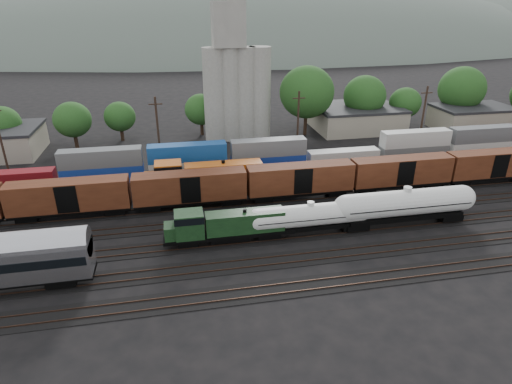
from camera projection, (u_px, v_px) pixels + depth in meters
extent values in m
plane|color=black|center=(254.00, 220.00, 55.61)|extent=(600.00, 600.00, 0.00)
cube|color=black|center=(283.00, 289.00, 42.17)|extent=(180.00, 3.20, 0.08)
cube|color=#382319|center=(285.00, 293.00, 41.49)|extent=(180.00, 0.08, 0.16)
cube|color=#382319|center=(281.00, 284.00, 42.78)|extent=(180.00, 0.08, 0.16)
cube|color=black|center=(271.00, 261.00, 46.64)|extent=(180.00, 3.20, 0.08)
cube|color=#382319|center=(273.00, 264.00, 45.97)|extent=(180.00, 0.08, 0.16)
cube|color=#382319|center=(270.00, 257.00, 47.25)|extent=(180.00, 0.08, 0.16)
cube|color=black|center=(262.00, 238.00, 51.12)|extent=(180.00, 3.20, 0.08)
cube|color=#382319|center=(263.00, 241.00, 50.44)|extent=(180.00, 0.08, 0.16)
cube|color=#382319|center=(261.00, 235.00, 51.73)|extent=(180.00, 0.08, 0.16)
cube|color=black|center=(254.00, 219.00, 55.60)|extent=(180.00, 3.20, 0.08)
cube|color=#382319|center=(255.00, 221.00, 54.92)|extent=(180.00, 0.08, 0.16)
cube|color=#382319|center=(253.00, 216.00, 56.20)|extent=(180.00, 0.08, 0.16)
cube|color=black|center=(248.00, 203.00, 60.07)|extent=(180.00, 3.20, 0.08)
cube|color=#382319|center=(249.00, 205.00, 59.40)|extent=(180.00, 0.08, 0.16)
cube|color=#382319|center=(247.00, 200.00, 60.68)|extent=(180.00, 0.08, 0.16)
cube|color=black|center=(242.00, 189.00, 64.55)|extent=(180.00, 3.20, 0.08)
cube|color=#382319|center=(243.00, 190.00, 63.87)|extent=(180.00, 0.08, 0.16)
cube|color=#382319|center=(241.00, 187.00, 65.16)|extent=(180.00, 0.08, 0.16)
cube|color=black|center=(237.00, 177.00, 69.02)|extent=(180.00, 3.20, 0.08)
cube|color=#382319|center=(238.00, 178.00, 68.35)|extent=(180.00, 0.08, 0.16)
cube|color=#382319|center=(236.00, 175.00, 69.63)|extent=(180.00, 0.08, 0.16)
cube|color=black|center=(230.00, 233.00, 49.97)|extent=(15.24, 2.60, 0.36)
cube|color=black|center=(230.00, 236.00, 50.13)|extent=(4.48, 1.97, 0.72)
cube|color=#153317|center=(245.00, 221.00, 49.72)|extent=(9.14, 2.15, 2.42)
cube|color=#153317|center=(189.00, 224.00, 48.49)|extent=(3.23, 2.60, 2.96)
cube|color=black|center=(189.00, 217.00, 48.10)|extent=(3.32, 2.69, 0.81)
cube|color=#153317|center=(171.00, 231.00, 48.39)|extent=(1.43, 2.15, 1.61)
cylinder|color=black|center=(245.00, 211.00, 49.17)|extent=(0.45, 0.45, 0.45)
cube|color=black|center=(188.00, 242.00, 49.36)|extent=(2.33, 1.79, 0.63)
cube|color=black|center=(270.00, 234.00, 51.06)|extent=(2.33, 1.79, 0.63)
cylinder|color=white|center=(310.00, 215.00, 51.08)|extent=(12.88, 2.65, 2.65)
sphere|color=white|center=(257.00, 220.00, 49.96)|extent=(2.65, 2.65, 2.65)
sphere|color=white|center=(361.00, 210.00, 52.21)|extent=(2.65, 2.65, 2.65)
cylinder|color=white|center=(311.00, 204.00, 50.46)|extent=(0.82, 0.82, 0.46)
cube|color=black|center=(310.00, 215.00, 51.08)|extent=(13.18, 2.78, 0.07)
cube|color=black|center=(309.00, 226.00, 51.68)|extent=(12.44, 2.01, 0.46)
cube|color=black|center=(267.00, 234.00, 50.98)|extent=(2.38, 1.83, 0.64)
cube|color=black|center=(350.00, 226.00, 52.83)|extent=(2.38, 1.83, 0.64)
cylinder|color=white|center=(406.00, 203.00, 53.03)|extent=(15.60, 3.21, 3.21)
sphere|color=white|center=(346.00, 208.00, 51.67)|extent=(3.21, 3.21, 3.21)
sphere|color=white|center=(462.00, 197.00, 54.39)|extent=(3.21, 3.21, 3.21)
cylinder|color=white|center=(408.00, 189.00, 52.28)|extent=(1.00, 1.00, 0.55)
cube|color=black|center=(406.00, 203.00, 53.03)|extent=(15.95, 3.37, 0.09)
cube|color=black|center=(404.00, 215.00, 53.75)|extent=(15.07, 2.44, 0.55)
cube|color=black|center=(355.00, 225.00, 52.91)|extent=(2.88, 2.22, 0.78)
cube|color=black|center=(448.00, 215.00, 55.14)|extent=(2.88, 2.22, 0.78)
cube|color=black|center=(63.00, 279.00, 42.64)|extent=(2.85, 2.20, 0.77)
cube|color=black|center=(209.00, 183.00, 63.14)|extent=(18.87, 3.04, 0.42)
cube|color=black|center=(209.00, 186.00, 63.34)|extent=(5.24, 2.31, 0.84)
cube|color=#BF5410|center=(224.00, 172.00, 62.87)|extent=(11.32, 2.52, 2.83)
cube|color=#BF5410|center=(169.00, 174.00, 61.36)|extent=(3.77, 3.04, 3.46)
cube|color=black|center=(168.00, 167.00, 60.91)|extent=(3.88, 3.14, 0.94)
cube|color=#BF5410|center=(150.00, 180.00, 61.22)|extent=(1.68, 2.52, 1.89)
cylinder|color=black|center=(223.00, 162.00, 62.23)|extent=(0.52, 0.52, 0.52)
cube|color=black|center=(168.00, 191.00, 62.37)|extent=(2.73, 2.10, 0.73)
cube|color=black|center=(249.00, 185.00, 64.48)|extent=(2.73, 2.10, 0.73)
cube|color=black|center=(72.00, 210.00, 55.54)|extent=(15.00, 2.60, 0.40)
cube|color=#4E2312|center=(69.00, 195.00, 54.68)|extent=(15.00, 2.90, 3.80)
cube|color=black|center=(191.00, 200.00, 58.23)|extent=(15.00, 2.60, 0.40)
cube|color=#4E2312|center=(190.00, 186.00, 57.37)|extent=(15.00, 2.90, 3.80)
cube|color=black|center=(300.00, 191.00, 60.92)|extent=(15.00, 2.60, 0.40)
cube|color=#4E2312|center=(300.00, 178.00, 60.06)|extent=(15.00, 2.90, 3.80)
cube|color=black|center=(399.00, 183.00, 63.61)|extent=(15.00, 2.60, 0.40)
cube|color=#4E2312|center=(401.00, 170.00, 62.75)|extent=(15.00, 2.90, 3.80)
cube|color=black|center=(491.00, 176.00, 66.30)|extent=(15.00, 2.60, 0.40)
cube|color=#4E2312|center=(494.00, 163.00, 65.44)|extent=(15.00, 2.90, 3.80)
cube|color=black|center=(237.00, 174.00, 68.84)|extent=(160.00, 2.60, 0.60)
cube|color=maroon|center=(12.00, 180.00, 62.38)|extent=(12.00, 2.40, 2.60)
cube|color=navy|center=(103.00, 174.00, 64.61)|extent=(12.00, 2.40, 2.60)
cube|color=#56595B|center=(101.00, 158.00, 63.55)|extent=(12.00, 2.40, 2.60)
cube|color=silver|center=(188.00, 168.00, 66.85)|extent=(12.00, 2.40, 2.60)
cube|color=navy|center=(187.00, 152.00, 65.78)|extent=(12.00, 2.40, 2.60)
cube|color=navy|center=(268.00, 163.00, 69.08)|extent=(12.00, 2.40, 2.60)
cube|color=slate|center=(268.00, 147.00, 68.02)|extent=(12.00, 2.40, 2.60)
cube|color=silver|center=(343.00, 157.00, 71.32)|extent=(12.00, 2.40, 2.60)
cube|color=slate|center=(413.00, 153.00, 73.55)|extent=(12.00, 2.40, 2.60)
cube|color=silver|center=(416.00, 138.00, 72.49)|extent=(12.00, 2.40, 2.60)
cube|color=silver|center=(479.00, 148.00, 75.79)|extent=(12.00, 2.40, 2.60)
cube|color=#55575A|center=(483.00, 134.00, 74.72)|extent=(12.00, 2.40, 2.60)
cylinder|color=#9C9A8F|center=(215.00, 95.00, 83.98)|extent=(4.40, 4.40, 18.00)
cylinder|color=#9C9A8F|center=(230.00, 95.00, 84.50)|extent=(4.40, 4.40, 18.00)
cylinder|color=#9C9A8F|center=(245.00, 94.00, 85.03)|extent=(4.40, 4.40, 18.00)
cylinder|color=#9C9A8F|center=(260.00, 94.00, 85.55)|extent=(4.40, 4.40, 18.00)
cube|color=#9C9A8F|center=(228.00, 24.00, 79.17)|extent=(6.00, 5.00, 8.00)
cube|color=#9E937F|center=(356.00, 119.00, 93.93)|extent=(18.00, 14.00, 4.60)
cube|color=#232326|center=(357.00, 107.00, 92.88)|extent=(18.36, 14.28, 0.50)
cube|color=#9E937F|center=(472.00, 119.00, 93.82)|extent=(16.00, 10.00, 4.60)
cube|color=#232326|center=(474.00, 107.00, 92.77)|extent=(16.32, 10.20, 0.50)
cylinder|color=black|center=(8.00, 145.00, 80.37)|extent=(0.70, 0.70, 2.45)
ellipsoid|color=#27551F|center=(2.00, 124.00, 78.69)|extent=(6.65, 6.65, 6.30)
cylinder|color=black|center=(76.00, 142.00, 82.04)|extent=(0.70, 0.70, 2.56)
ellipsoid|color=#27551F|center=(72.00, 120.00, 80.28)|extent=(6.96, 6.96, 6.59)
cylinder|color=black|center=(122.00, 135.00, 86.58)|extent=(0.70, 0.70, 2.26)
ellipsoid|color=#27551F|center=(120.00, 117.00, 85.03)|extent=(6.14, 6.14, 5.82)
cylinder|color=black|center=(202.00, 129.00, 90.31)|extent=(0.70, 0.70, 2.48)
ellipsoid|color=#27551F|center=(201.00, 109.00, 88.61)|extent=(6.72, 6.72, 6.36)
cylinder|color=black|center=(244.00, 128.00, 90.93)|extent=(0.70, 0.70, 2.46)
ellipsoid|color=#27551F|center=(244.00, 109.00, 89.24)|extent=(6.67, 6.67, 6.32)
cylinder|color=black|center=(305.00, 125.00, 89.96)|extent=(0.70, 0.70, 4.11)
ellipsoid|color=#27551F|center=(307.00, 92.00, 87.13)|extent=(11.15, 11.15, 10.57)
cylinder|color=black|center=(362.00, 121.00, 94.47)|extent=(0.70, 0.70, 3.33)
ellipsoid|color=#27551F|center=(365.00, 96.00, 92.18)|extent=(9.05, 9.05, 8.57)
cylinder|color=black|center=(402.00, 122.00, 95.58)|extent=(0.70, 0.70, 2.54)
ellipsoid|color=#27551F|center=(405.00, 103.00, 93.83)|extent=(6.89, 6.89, 6.53)
cylinder|color=black|center=(456.00, 116.00, 97.58)|extent=(0.70, 0.70, 3.73)
ellipsoid|color=#27551F|center=(462.00, 89.00, 95.02)|extent=(10.12, 10.12, 9.58)
cylinder|color=black|center=(1.00, 141.00, 66.56)|extent=(0.36, 0.36, 12.00)
cylinder|color=black|center=(158.00, 133.00, 70.75)|extent=(0.36, 0.36, 12.00)
cube|color=black|center=(155.00, 104.00, 68.79)|extent=(2.20, 0.18, 0.18)
cylinder|color=black|center=(298.00, 126.00, 74.94)|extent=(0.36, 0.36, 12.00)
cube|color=black|center=(299.00, 98.00, 72.98)|extent=(2.20, 0.18, 0.18)
cylinder|color=black|center=(423.00, 119.00, 79.14)|extent=(0.36, 0.36, 12.00)
cube|color=black|center=(427.00, 93.00, 77.17)|extent=(2.20, 0.18, 0.18)
ellipsoid|color=#59665B|center=(241.00, 75.00, 304.69)|extent=(520.00, 286.00, 130.00)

